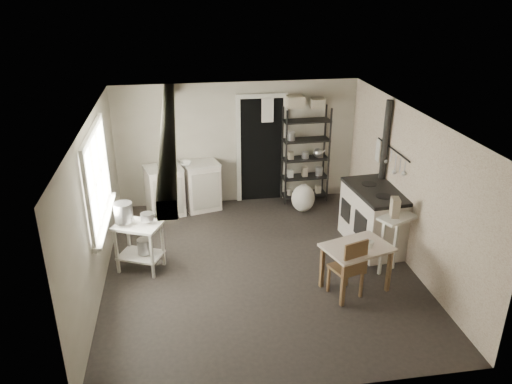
{
  "coord_description": "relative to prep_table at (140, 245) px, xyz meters",
  "views": [
    {
      "loc": [
        -1.05,
        -6.37,
        4.01
      ],
      "look_at": [
        0.0,
        0.3,
        1.1
      ],
      "focal_mm": 35.0,
      "sensor_mm": 36.0,
      "label": 1
    }
  ],
  "objects": [
    {
      "name": "wall_right",
      "position": [
        3.99,
        -0.22,
        0.75
      ],
      "size": [
        0.02,
        5.0,
        2.3
      ],
      "primitive_type": "cube",
      "color": "#ADA693",
      "rests_on": "ground"
    },
    {
      "name": "mixing_bowl",
      "position": [
        0.76,
        1.93,
        0.55
      ],
      "size": [
        0.33,
        0.33,
        0.07
      ],
      "primitive_type": "imported",
      "rotation": [
        0.0,
        0.0,
        -0.26
      ],
      "color": "white",
      "rests_on": "base_cabinets"
    },
    {
      "name": "shelf_jar",
      "position": [
        2.66,
        2.12,
        0.96
      ],
      "size": [
        0.1,
        0.1,
        0.17
      ],
      "primitive_type": "imported",
      "rotation": [
        0.0,
        0.0,
        -0.38
      ],
      "color": "white",
      "rests_on": "shelf_rack"
    },
    {
      "name": "base_cabinets",
      "position": [
        0.68,
        1.96,
        0.06
      ],
      "size": [
        1.48,
        0.91,
        0.91
      ],
      "primitive_type": null,
      "rotation": [
        0.0,
        0.0,
        0.25
      ],
      "color": "silver",
      "rests_on": "ground"
    },
    {
      "name": "wallpaper_panel",
      "position": [
        3.98,
        -0.22,
        0.75
      ],
      "size": [
        0.01,
        5.0,
        2.3
      ],
      "primitive_type": null,
      "color": "beige",
      "rests_on": "wall_right"
    },
    {
      "name": "doorway",
      "position": [
        2.19,
        2.25,
        0.6
      ],
      "size": [
        0.96,
        0.1,
        2.08
      ],
      "primitive_type": null,
      "color": "beige",
      "rests_on": "ground"
    },
    {
      "name": "stovepipe",
      "position": [
        3.91,
        0.59,
        1.19
      ],
      "size": [
        0.14,
        0.14,
        1.39
      ],
      "primitive_type": null,
      "rotation": [
        0.0,
        0.0,
        0.42
      ],
      "color": "black",
      "rests_on": "stove"
    },
    {
      "name": "storage_box_b",
      "position": [
        3.18,
        2.05,
        1.59
      ],
      "size": [
        0.27,
        0.26,
        0.16
      ],
      "primitive_type": "cube",
      "rotation": [
        0.0,
        0.0,
        -0.1
      ],
      "color": "#BEB499",
      "rests_on": "shelf_rack"
    },
    {
      "name": "table_cup",
      "position": [
        3.11,
        -1.05,
        0.41
      ],
      "size": [
        0.13,
        0.13,
        0.1
      ],
      "primitive_type": "imported",
      "rotation": [
        0.0,
        0.0,
        0.25
      ],
      "color": "white",
      "rests_on": "work_table"
    },
    {
      "name": "storage_box_a",
      "position": [
        2.77,
        2.12,
        1.61
      ],
      "size": [
        0.31,
        0.28,
        0.21
      ],
      "primitive_type": "cube",
      "rotation": [
        0.0,
        0.0,
        0.02
      ],
      "color": "#BEB499",
      "rests_on": "shelf_rack"
    },
    {
      "name": "side_ledge",
      "position": [
        3.69,
        -0.58,
        0.03
      ],
      "size": [
        0.64,
        0.51,
        0.87
      ],
      "primitive_type": null,
      "rotation": [
        0.0,
        0.0,
        0.43
      ],
      "color": "beige",
      "rests_on": "ground"
    },
    {
      "name": "saucepan",
      "position": [
        0.14,
        0.0,
        0.45
      ],
      "size": [
        0.24,
        0.24,
        0.11
      ],
      "primitive_type": "cylinder",
      "rotation": [
        0.0,
        0.0,
        -0.34
      ],
      "color": "silver",
      "rests_on": "prep_table"
    },
    {
      "name": "counter_cup",
      "position": [
        0.31,
        1.89,
        0.57
      ],
      "size": [
        0.12,
        0.12,
        0.09
      ],
      "primitive_type": "imported",
      "rotation": [
        0.0,
        0.0,
        0.05
      ],
      "color": "white",
      "rests_on": "base_cabinets"
    },
    {
      "name": "wall_left",
      "position": [
        -0.51,
        -0.22,
        0.75
      ],
      "size": [
        0.02,
        5.0,
        2.3
      ],
      "primitive_type": "cube",
      "color": "#ADA693",
      "rests_on": "ground"
    },
    {
      "name": "chair",
      "position": [
        2.78,
        -1.1,
        0.08
      ],
      "size": [
        0.48,
        0.49,
        0.9
      ],
      "primitive_type": null,
      "rotation": [
        0.0,
        0.0,
        0.33
      ],
      "color": "brown",
      "rests_on": "ground"
    },
    {
      "name": "shelf_rack",
      "position": [
        3.0,
        2.08,
        0.55
      ],
      "size": [
        0.88,
        0.37,
        1.84
      ],
      "primitive_type": null,
      "rotation": [
        0.0,
        0.0,
        0.03
      ],
      "color": "black",
      "rests_on": "ground"
    },
    {
      "name": "work_table",
      "position": [
        2.96,
        -0.99,
        -0.02
      ],
      "size": [
        1.03,
        0.86,
        0.67
      ],
      "primitive_type": null,
      "rotation": [
        0.0,
        0.0,
        0.31
      ],
      "color": "beige",
      "rests_on": "ground"
    },
    {
      "name": "floor",
      "position": [
        1.74,
        -0.22,
        -0.4
      ],
      "size": [
        5.0,
        5.0,
        0.0
      ],
      "primitive_type": "plane",
      "color": "black",
      "rests_on": "ground"
    },
    {
      "name": "wall_back",
      "position": [
        1.74,
        2.28,
        0.75
      ],
      "size": [
        4.5,
        0.02,
        2.3
      ],
      "primitive_type": "cube",
      "color": "#ADA693",
      "rests_on": "ground"
    },
    {
      "name": "bucket",
      "position": [
        0.07,
        -0.02,
        -0.02
      ],
      "size": [
        0.26,
        0.26,
        0.22
      ],
      "primitive_type": "cylinder",
      "rotation": [
        0.0,
        0.0,
        0.31
      ],
      "color": "silver",
      "rests_on": "prep_table"
    },
    {
      "name": "ceiling_beam",
      "position": [
        0.54,
        -0.22,
        1.8
      ],
      "size": [
        0.18,
        5.0,
        0.18
      ],
      "primitive_type": null,
      "color": "beige",
      "rests_on": "ceiling"
    },
    {
      "name": "stockpot",
      "position": [
        -0.18,
        0.02,
        0.54
      ],
      "size": [
        0.31,
        0.31,
        0.28
      ],
      "primitive_type": "cylinder",
      "rotation": [
        0.0,
        0.0,
        -0.21
      ],
      "color": "silver",
      "rests_on": "prep_table"
    },
    {
      "name": "wall_front",
      "position": [
        1.74,
        -2.72,
        0.75
      ],
      "size": [
        4.5,
        0.02,
        2.3
      ],
      "primitive_type": "cube",
      "color": "#ADA693",
      "rests_on": "ground"
    },
    {
      "name": "utensil_rail",
      "position": [
        3.93,
        0.38,
        1.15
      ],
      "size": [
        0.06,
        1.2,
        0.44
      ],
      "primitive_type": null,
      "color": "silver",
      "rests_on": "wall_right"
    },
    {
      "name": "prep_table",
      "position": [
        0.0,
        0.0,
        0.0
      ],
      "size": [
        0.78,
        0.68,
        0.74
      ],
      "primitive_type": null,
      "rotation": [
        0.0,
        0.0,
        -0.41
      ],
      "color": "beige",
      "rests_on": "ground"
    },
    {
      "name": "stove",
      "position": [
        3.66,
        0.16,
        0.04
      ],
      "size": [
        0.8,
        1.3,
        0.97
      ],
      "primitive_type": null,
      "rotation": [
        0.0,
        0.0,
        0.09
      ],
      "color": "silver",
      "rests_on": "ground"
    },
    {
      "name": "ceiling",
      "position": [
        1.74,
        -0.22,
        1.9
      ],
      "size": [
        5.0,
        5.0,
        0.0
      ],
      "primitive_type": "plane",
      "rotation": [
        3.14,
        0.0,
        0.0
      ],
      "color": "beige",
      "rests_on": "wall_back"
    },
    {
      "name": "oats_box",
      "position": [
        3.64,
        -0.56,
        0.61
      ],
      "size": [
        0.15,
        0.21,
        0.28
      ],
      "primitive_type": "cube",
      "rotation": [
        0.0,
        0.0,
        -0.21
      ],
      "color": "#BEB499",
      "rests_on": "side_ledge"
    },
    {
      "name": "flour_sack",
      "position": [
        2.86,
        1.58,
        -0.16
      ],
      "size": [
        0.48,
        0.43,
        0.52
      ],
      "primitive_type": "ellipsoid",
      "rotation": [
        0.0,
        0.0,
        0.15
      ],
      "color": "silver",
      "rests_on": "ground"
    },
    {
      "name": "window",
      "position": [
        -0.48,
        -0.02,
        1.1
      ],
      "size": [
        0.12,
        1.76,
        1.28
      ],
      "primitive_type": null,
      "color": "beige",
      "rests_on": "wall_left"
    },
    {
      "name": "floor_crock",
      "position": [
        3.15,
        -0.48,
        -0.33
      ],
      "size": [
        0.14,
        0.14,
        0.14
      ],
      "primitive_type": "cylinder",
      "rotation": [
        0.0,
        0.0,
        -0.4
      ],
      "color": "white",
      "rests_on": "ground"
    }
  ]
}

